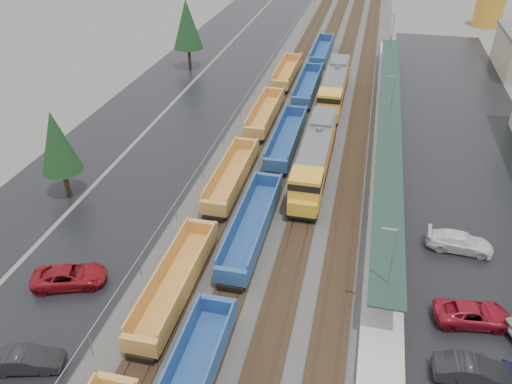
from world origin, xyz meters
TOP-DOWN VIEW (x-y plane):
  - ballast_strip at (0.00, 60.00)m, footprint 20.00×160.00m
  - trackbed at (-0.00, 60.00)m, footprint 14.60×160.00m
  - west_parking_lot at (-15.00, 60.00)m, footprint 10.00×160.00m
  - west_road at (-25.00, 60.00)m, footprint 9.00×160.00m
  - east_commuter_lot at (19.00, 50.00)m, footprint 16.00×100.00m
  - station_platform at (9.50, 50.01)m, footprint 3.00×80.00m
  - chainlink_fence at (-9.50, 58.44)m, footprint 0.08×160.04m
  - tree_west_near at (-22.00, 30.00)m, footprint 3.96×3.96m
  - tree_west_far at (-23.00, 70.00)m, footprint 4.84×4.84m
  - locomotive_lead at (2.00, 38.85)m, footprint 2.97×19.57m
  - locomotive_trail at (2.00, 59.85)m, footprint 2.97×19.57m
  - well_string_yellow at (-6.00, 26.98)m, footprint 2.63×95.34m
  - well_string_blue at (-2.00, 36.07)m, footprint 2.68×103.68m
  - storage_tank at (29.67, 110.16)m, footprint 5.88×5.88m
  - parked_car_west_b at (-13.10, 10.06)m, footprint 2.81×4.93m
  - parked_car_west_c at (-14.62, 17.92)m, footprint 4.41×6.26m
  - parked_car_east_a at (15.25, 15.72)m, footprint 2.00×5.09m
  - parked_car_east_b at (15.86, 20.93)m, footprint 3.29×5.77m
  - parked_car_east_c at (15.85, 29.44)m, footprint 2.54×5.65m

SIDE VIEW (x-z plane):
  - west_parking_lot at x=-15.00m, z-range 0.00..0.02m
  - west_road at x=-25.00m, z-range 0.00..0.02m
  - east_commuter_lot at x=19.00m, z-range 0.00..0.02m
  - ballast_strip at x=0.00m, z-range 0.00..0.08m
  - trackbed at x=0.00m, z-range 0.05..0.27m
  - station_platform at x=9.50m, z-range -3.27..4.73m
  - parked_car_east_b at x=15.86m, z-range 0.00..1.52m
  - parked_car_west_b at x=-13.10m, z-range 0.00..1.54m
  - parked_car_west_c at x=-14.62m, z-range 0.00..1.59m
  - parked_car_east_c at x=15.85m, z-range 0.00..1.61m
  - parked_car_east_a at x=15.25m, z-range 0.00..1.65m
  - well_string_yellow at x=-6.00m, z-range 0.00..2.33m
  - well_string_blue at x=-2.00m, z-range 0.00..2.37m
  - chainlink_fence at x=-9.50m, z-range 0.60..2.62m
  - locomotive_lead at x=2.00m, z-range 0.15..4.58m
  - locomotive_trail at x=2.00m, z-range 0.15..4.58m
  - storage_tank at x=29.67m, z-range 0.00..5.88m
  - tree_west_near at x=-22.00m, z-range 1.32..10.32m
  - tree_west_far at x=-23.00m, z-range 1.62..12.62m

